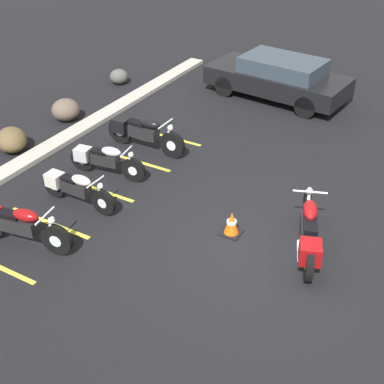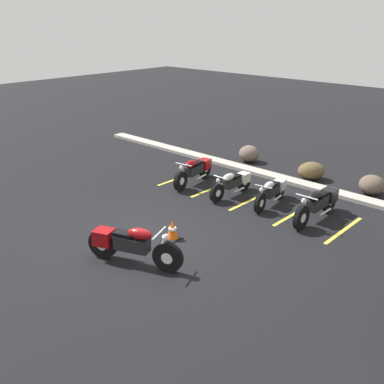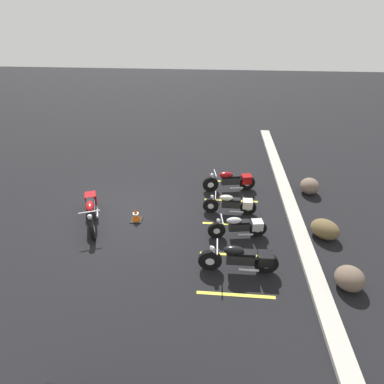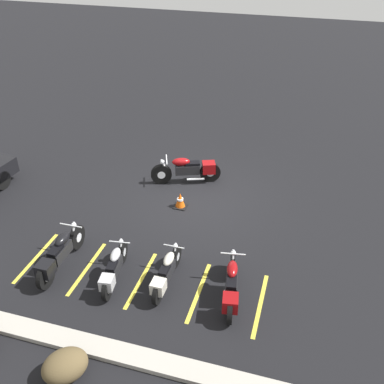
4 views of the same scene
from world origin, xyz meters
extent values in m
plane|color=black|center=(0.00, 0.00, 0.00)|extent=(60.00, 60.00, 0.00)
cylinder|color=black|center=(1.41, -0.58, 0.36)|extent=(0.71, 0.38, 0.71)
cylinder|color=silver|center=(1.41, -0.58, 0.36)|extent=(0.30, 0.22, 0.27)
cylinder|color=black|center=(-0.15, -1.18, 0.36)|extent=(0.71, 0.38, 0.71)
cylinder|color=silver|center=(-0.15, -1.18, 0.36)|extent=(0.30, 0.22, 0.27)
cube|color=black|center=(0.58, -0.90, 0.52)|extent=(0.87, 0.58, 0.32)
ellipsoid|color=maroon|center=(0.78, -0.82, 0.81)|extent=(0.66, 0.48, 0.26)
cube|color=black|center=(0.41, -0.96, 0.73)|extent=(0.54, 0.41, 0.09)
cube|color=maroon|center=(-0.10, -1.16, 0.55)|extent=(0.54, 0.52, 0.37)
cylinder|color=silver|center=(1.29, -0.62, 0.64)|extent=(0.29, 0.16, 0.57)
cylinder|color=silver|center=(1.23, -0.65, 0.92)|extent=(0.28, 0.64, 0.04)
sphere|color=silver|center=(1.36, -0.60, 0.83)|extent=(0.15, 0.15, 0.15)
cylinder|color=silver|center=(0.27, -0.85, 0.20)|extent=(0.58, 0.28, 0.08)
cylinder|color=black|center=(-1.86, 3.19, 0.33)|extent=(0.23, 0.66, 0.65)
cylinder|color=silver|center=(-1.86, 3.19, 0.33)|extent=(0.16, 0.27, 0.25)
cylinder|color=black|center=(-2.12, 4.70, 0.33)|extent=(0.23, 0.66, 0.65)
cylinder|color=silver|center=(-2.12, 4.70, 0.33)|extent=(0.16, 0.27, 0.25)
cube|color=black|center=(-2.00, 4.00, 0.47)|extent=(0.40, 0.79, 0.30)
ellipsoid|color=maroon|center=(-1.97, 3.80, 0.74)|extent=(0.35, 0.59, 0.24)
cube|color=black|center=(-2.03, 4.16, 0.67)|extent=(0.31, 0.47, 0.08)
cube|color=maroon|center=(-2.11, 4.65, 0.50)|extent=(0.42, 0.45, 0.34)
cylinder|color=silver|center=(-1.88, 3.31, 0.58)|extent=(0.10, 0.26, 0.53)
cylinder|color=silver|center=(-1.89, 3.37, 0.84)|extent=(0.61, 0.14, 0.04)
sphere|color=silver|center=(-1.87, 3.24, 0.76)|extent=(0.14, 0.14, 0.14)
cylinder|color=silver|center=(-1.91, 4.26, 0.18)|extent=(0.16, 0.55, 0.07)
cylinder|color=black|center=(-0.37, 3.25, 0.29)|extent=(0.11, 0.59, 0.58)
cylinder|color=silver|center=(-0.37, 3.25, 0.29)|extent=(0.11, 0.22, 0.22)
cylinder|color=black|center=(-0.36, 4.62, 0.29)|extent=(0.11, 0.59, 0.58)
cylinder|color=silver|center=(-0.36, 4.62, 0.29)|extent=(0.11, 0.22, 0.22)
cube|color=black|center=(-0.37, 3.98, 0.43)|extent=(0.25, 0.68, 0.27)
ellipsoid|color=beige|center=(-0.37, 3.80, 0.66)|extent=(0.23, 0.50, 0.21)
cube|color=black|center=(-0.37, 4.13, 0.60)|extent=(0.22, 0.39, 0.07)
cube|color=beige|center=(-0.36, 4.58, 0.45)|extent=(0.32, 0.36, 0.30)
cylinder|color=silver|center=(-0.37, 3.36, 0.52)|extent=(0.05, 0.23, 0.47)
cylinder|color=silver|center=(-0.37, 3.41, 0.75)|extent=(0.55, 0.04, 0.03)
sphere|color=silver|center=(-0.37, 3.29, 0.68)|extent=(0.12, 0.12, 0.12)
cylinder|color=silver|center=(-0.24, 4.20, 0.16)|extent=(0.07, 0.49, 0.06)
cylinder|color=black|center=(1.05, 3.48, 0.29)|extent=(0.19, 0.59, 0.59)
cylinder|color=silver|center=(1.05, 3.48, 0.29)|extent=(0.14, 0.24, 0.22)
cylinder|color=black|center=(0.85, 4.84, 0.29)|extent=(0.19, 0.59, 0.59)
cylinder|color=silver|center=(0.85, 4.84, 0.29)|extent=(0.14, 0.24, 0.22)
cube|color=black|center=(0.94, 4.21, 0.43)|extent=(0.34, 0.70, 0.27)
ellipsoid|color=#B7B7BC|center=(0.97, 4.03, 0.67)|extent=(0.30, 0.52, 0.21)
cube|color=black|center=(0.92, 4.36, 0.60)|extent=(0.27, 0.42, 0.07)
cube|color=#B7B7BC|center=(0.86, 4.80, 0.45)|extent=(0.37, 0.40, 0.30)
cylinder|color=silver|center=(1.03, 3.59, 0.52)|extent=(0.09, 0.24, 0.47)
cylinder|color=silver|center=(1.03, 3.64, 0.75)|extent=(0.55, 0.11, 0.03)
sphere|color=silver|center=(1.04, 3.53, 0.68)|extent=(0.12, 0.12, 0.12)
cylinder|color=silver|center=(1.04, 4.44, 0.16)|extent=(0.13, 0.49, 0.06)
cylinder|color=black|center=(2.48, 3.31, 0.34)|extent=(0.13, 0.68, 0.68)
cylinder|color=silver|center=(2.48, 3.31, 0.34)|extent=(0.13, 0.26, 0.26)
cylinder|color=black|center=(2.48, 4.91, 0.34)|extent=(0.13, 0.68, 0.68)
cylinder|color=silver|center=(2.48, 4.91, 0.34)|extent=(0.13, 0.26, 0.26)
cube|color=black|center=(2.48, 4.16, 0.50)|extent=(0.29, 0.79, 0.31)
ellipsoid|color=black|center=(2.48, 3.96, 0.77)|extent=(0.27, 0.58, 0.25)
cube|color=black|center=(2.48, 4.34, 0.70)|extent=(0.25, 0.46, 0.08)
cube|color=black|center=(2.48, 4.86, 0.53)|extent=(0.37, 0.42, 0.35)
cylinder|color=silver|center=(2.48, 3.44, 0.61)|extent=(0.06, 0.27, 0.55)
cylinder|color=silver|center=(2.48, 3.50, 0.88)|extent=(0.64, 0.04, 0.04)
sphere|color=silver|center=(2.48, 3.36, 0.79)|extent=(0.14, 0.14, 0.14)
cylinder|color=silver|center=(2.62, 4.42, 0.19)|extent=(0.08, 0.57, 0.07)
cube|color=#A8A399|center=(0.00, 6.29, 0.06)|extent=(18.00, 0.50, 0.12)
ellipsoid|color=brown|center=(0.72, 7.05, 0.31)|extent=(1.18, 1.20, 0.61)
ellipsoid|color=brown|center=(2.83, 7.09, 0.31)|extent=(0.96, 0.94, 0.63)
ellipsoid|color=brown|center=(-2.06, 7.23, 0.32)|extent=(0.88, 0.82, 0.65)
cube|color=black|center=(0.36, 0.61, 0.01)|extent=(0.40, 0.40, 0.03)
cone|color=#EA590F|center=(0.36, 0.61, 0.25)|extent=(0.32, 0.32, 0.51)
cylinder|color=white|center=(0.36, 0.61, 0.28)|extent=(0.20, 0.20, 0.06)
cube|color=gold|center=(-2.73, 4.04, 0.00)|extent=(0.10, 2.10, 0.00)
cube|color=gold|center=(-1.21, 4.04, 0.00)|extent=(0.10, 2.10, 0.00)
cube|color=gold|center=(0.32, 4.04, 0.00)|extent=(0.10, 2.10, 0.00)
cube|color=gold|center=(1.84, 4.04, 0.00)|extent=(0.10, 2.10, 0.00)
cube|color=gold|center=(3.37, 4.04, 0.00)|extent=(0.10, 2.10, 0.00)
camera|label=1|loc=(-7.53, -3.03, 6.56)|focal=50.00mm
camera|label=2|loc=(7.70, -6.58, 5.32)|focal=42.00mm
camera|label=3|loc=(8.78, 3.31, 6.56)|focal=28.00mm
camera|label=4|loc=(-3.31, 11.78, 8.02)|focal=42.00mm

